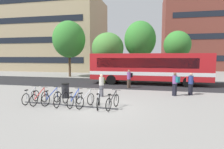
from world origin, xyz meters
TOP-DOWN VIEW (x-y plane):
  - ground at (0.00, 0.00)m, footprint 200.00×200.00m
  - bus_lane_asphalt at (0.00, 9.51)m, footprint 80.00×7.20m
  - city_bus at (2.65, 9.51)m, footprint 12.05×2.69m
  - bike_rack at (-1.91, -0.08)m, footprint 6.02×0.40m
  - parked_bicycle_silver_0 at (-4.49, 0.06)m, footprint 0.52×1.72m
  - parked_bicycle_red_1 at (-3.79, -0.09)m, footprint 0.52×1.72m
  - parked_bicycle_blue_2 at (-3.05, 0.04)m, footprint 0.57×1.69m
  - parked_bicycle_black_3 at (-2.33, -0.11)m, footprint 0.52×1.72m
  - parked_bicycle_blue_4 at (-1.48, -0.10)m, footprint 0.52×1.72m
  - parked_bicycle_silver_5 at (-0.81, -0.13)m, footprint 0.67×1.66m
  - parked_bicycle_silver_6 at (-0.05, -0.11)m, footprint 0.54×1.70m
  - parked_bicycle_black_7 at (0.78, -0.11)m, footprint 0.59×1.69m
  - commuter_olive_pack_0 at (-0.65, 2.80)m, footprint 0.39×0.56m
  - commuter_black_pack_1 at (0.89, 6.80)m, footprint 0.58×0.59m
  - commuter_red_pack_2 at (5.76, 4.65)m, footprint 0.52×0.60m
  - commuter_teal_pack_3 at (4.59, 4.07)m, footprint 0.59×0.59m
  - trash_bin at (-3.03, 1.83)m, footprint 0.55×0.55m
  - street_tree_0 at (6.10, 15.22)m, footprint 3.43×3.43m
  - street_tree_1 at (-3.04, 14.79)m, footprint 4.37×4.37m
  - street_tree_2 at (-8.55, 14.40)m, footprint 4.57×4.57m
  - street_tree_3 at (1.24, 16.56)m, footprint 4.42×4.42m
  - building_left_wing at (-17.98, 27.35)m, footprint 20.65×13.08m
  - building_right_wing at (16.57, 35.39)m, footprint 22.16×13.23m

SIDE VIEW (x-z plane):
  - ground at x=0.00m, z-range 0.00..0.00m
  - bus_lane_asphalt at x=0.00m, z-range 0.00..0.01m
  - bike_rack at x=-1.91m, z-range -0.26..0.44m
  - parked_bicycle_silver_0 at x=-4.49m, z-range -0.11..0.88m
  - parked_bicycle_red_1 at x=-3.79m, z-range -0.11..0.88m
  - parked_bicycle_blue_2 at x=-3.05m, z-range -0.11..0.88m
  - parked_bicycle_black_3 at x=-2.33m, z-range -0.11..0.88m
  - parked_bicycle_blue_4 at x=-1.48m, z-range -0.11..0.88m
  - parked_bicycle_silver_5 at x=-0.81m, z-range -0.11..0.88m
  - parked_bicycle_silver_6 at x=-0.05m, z-range -0.11..0.88m
  - parked_bicycle_black_7 at x=0.78m, z-range -0.11..0.88m
  - trash_bin at x=-3.03m, z-range 0.00..1.03m
  - commuter_olive_pack_0 at x=-0.65m, z-range 0.12..1.76m
  - commuter_black_pack_1 at x=0.89m, z-range 0.12..1.81m
  - commuter_red_pack_2 at x=5.76m, z-range 0.13..1.81m
  - commuter_teal_pack_3 at x=4.59m, z-range 0.14..1.86m
  - city_bus at x=2.65m, z-range 0.18..3.38m
  - street_tree_1 at x=-3.04m, z-range 0.95..7.11m
  - street_tree_0 at x=6.10m, z-range 1.29..7.47m
  - street_tree_3 at x=1.24m, z-range 1.34..9.20m
  - street_tree_2 at x=-8.55m, z-range 1.34..9.21m
  - building_left_wing at x=-17.98m, z-range 0.00..14.82m
  - building_right_wing at x=16.57m, z-range 0.00..16.87m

